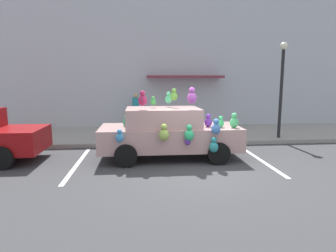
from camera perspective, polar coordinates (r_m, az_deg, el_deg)
name	(u,v)px	position (r m, az deg, el deg)	size (l,w,h in m)	color
ground_plane	(200,171)	(7.75, 6.43, -8.86)	(60.00, 60.00, 0.00)	#38383A
sidewalk	(177,134)	(12.53, 1.75, -1.61)	(24.00, 4.00, 0.15)	gray
storefront_building	(172,64)	(14.47, 0.74, 12.20)	(24.00, 1.25, 6.40)	#B2B7C1
parking_stripe_front	(259,159)	(9.26, 17.54, -6.24)	(0.12, 3.60, 0.01)	silver
parking_stripe_rear	(78,164)	(8.74, -17.41, -7.14)	(0.12, 3.60, 0.01)	silver
plush_covered_car	(169,132)	(8.83, 0.11, -1.24)	(4.22, 2.06, 2.18)	tan
teddy_bear_on_sidewalk	(137,130)	(11.26, -6.08, -0.86)	(0.35, 0.29, 0.67)	brown
street_lamp_post	(282,80)	(12.00, 21.54, 8.51)	(0.28, 0.28, 3.65)	black
pedestrian_near_shopfront	(136,112)	(13.68, -6.36, 2.82)	(0.31, 0.31, 1.65)	teal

